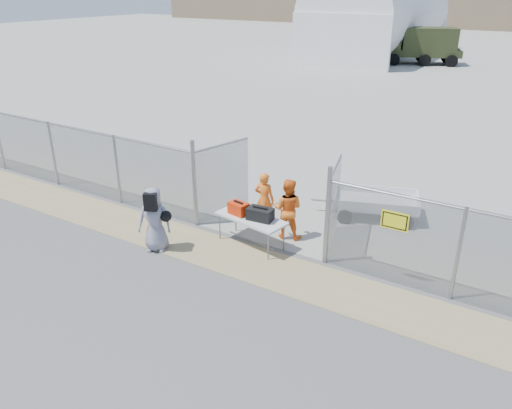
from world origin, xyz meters
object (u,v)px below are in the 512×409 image
Objects in this scene: folding_table at (251,231)px; security_worker_right at (288,209)px; security_worker_left at (264,200)px; utility_trailer at (376,205)px; visitor at (155,219)px.

security_worker_right is at bearing 65.04° from folding_table.
security_worker_left reaches higher than utility_trailer.
security_worker_left is at bearing -157.55° from utility_trailer.
security_worker_right is 0.54× the size of utility_trailer.
visitor reaches higher than security_worker_right.
security_worker_left is 3.37m from utility_trailer.
security_worker_right is at bearing 156.10° from security_worker_left.
visitor reaches higher than folding_table.
security_worker_left is 3.13m from visitor.
visitor is at bearing -149.93° from utility_trailer.
folding_table is 1.11× the size of visitor.
utility_trailer is (2.48, 2.24, -0.42)m from security_worker_left.
visitor is at bearing 51.72° from security_worker_left.
folding_table is at bearing 10.16° from visitor.
visitor is 0.55× the size of utility_trailer.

